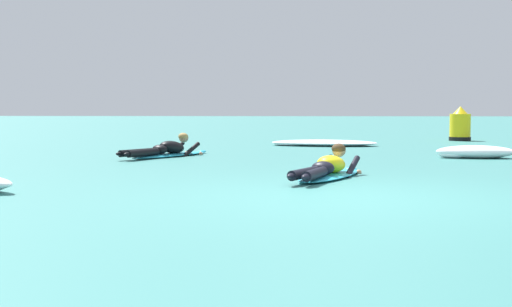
# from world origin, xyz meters

# --- Properties ---
(ground_plane) EXTENTS (120.00, 120.00, 0.00)m
(ground_plane) POSITION_xyz_m (0.00, 10.00, 0.00)
(ground_plane) COLOR #387A75
(surfer_near) EXTENTS (1.32, 2.47, 0.55)m
(surfer_near) POSITION_xyz_m (-0.11, 2.13, 0.13)
(surfer_near) COLOR #2DB2D1
(surfer_near) RESTS_ON ground
(surfer_far) EXTENTS (1.64, 2.59, 0.54)m
(surfer_far) POSITION_xyz_m (-3.31, 6.22, 0.14)
(surfer_far) COLOR #2DB2D1
(surfer_far) RESTS_ON ground
(whitewater_front) EXTENTS (3.01, 1.57, 0.16)m
(whitewater_front) POSITION_xyz_m (0.17, 10.54, 0.08)
(whitewater_front) COLOR white
(whitewater_front) RESTS_ON ground
(whitewater_mid_left) EXTENTS (1.63, 0.77, 0.26)m
(whitewater_mid_left) POSITION_xyz_m (3.11, 6.25, 0.12)
(whitewater_mid_left) COLOR white
(whitewater_mid_left) RESTS_ON ground
(channel_marker_buoy) EXTENTS (0.67, 0.67, 1.08)m
(channel_marker_buoy) POSITION_xyz_m (4.53, 13.57, 0.43)
(channel_marker_buoy) COLOR yellow
(channel_marker_buoy) RESTS_ON ground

